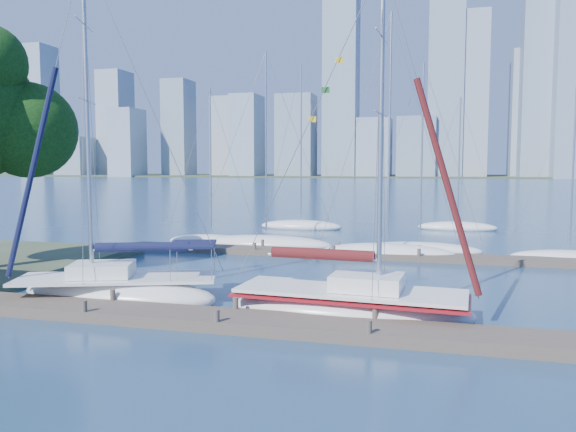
# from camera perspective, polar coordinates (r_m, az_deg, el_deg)

# --- Properties ---
(ground) EXTENTS (700.00, 700.00, 0.00)m
(ground) POSITION_cam_1_polar(r_m,az_deg,el_deg) (19.88, -6.25, -11.06)
(ground) COLOR navy
(ground) RESTS_ON ground
(near_dock) EXTENTS (26.00, 2.00, 0.40)m
(near_dock) POSITION_cam_1_polar(r_m,az_deg,el_deg) (19.82, -6.25, -10.50)
(near_dock) COLOR #4F433A
(near_dock) RESTS_ON ground
(far_dock) EXTENTS (30.00, 1.80, 0.36)m
(far_dock) POSITION_cam_1_polar(r_m,az_deg,el_deg) (34.57, 6.54, -3.88)
(far_dock) COLOR #4F433A
(far_dock) RESTS_ON ground
(far_shore) EXTENTS (800.00, 100.00, 1.50)m
(far_shore) POSITION_cam_1_polar(r_m,az_deg,el_deg) (337.92, 13.77, 3.90)
(far_shore) COLOR #38472D
(far_shore) RESTS_ON ground
(sailboat_navy) EXTENTS (9.07, 5.55, 14.53)m
(sailboat_navy) POSITION_cam_1_polar(r_m,az_deg,el_deg) (24.13, -16.96, -5.62)
(sailboat_navy) COLOR white
(sailboat_navy) RESTS_ON ground
(sailboat_maroon) EXTENTS (9.06, 3.46, 13.12)m
(sailboat_maroon) POSITION_cam_1_polar(r_m,az_deg,el_deg) (20.74, 6.39, -7.60)
(sailboat_maroon) COLOR white
(sailboat_maroon) RESTS_ON ground
(bg_boat_0) EXTENTS (6.72, 2.83, 11.31)m
(bg_boat_0) POSITION_cam_1_polar(r_m,az_deg,el_deg) (40.46, -7.76, -2.52)
(bg_boat_0) COLOR white
(bg_boat_0) RESTS_ON ground
(bg_boat_1) EXTENTS (9.54, 4.14, 13.58)m
(bg_boat_1) POSITION_cam_1_polar(r_m,az_deg,el_deg) (38.64, -2.21, -2.77)
(bg_boat_1) COLOR white
(bg_boat_1) RESTS_ON ground
(bg_boat_2) EXTENTS (8.27, 2.68, 15.03)m
(bg_boat_2) POSITION_cam_1_polar(r_m,az_deg,el_deg) (34.91, 10.09, -3.64)
(bg_boat_2) COLOR white
(bg_boat_2) RESTS_ON ground
(bg_boat_3) EXTENTS (8.00, 3.60, 12.31)m
(bg_boat_3) POSITION_cam_1_polar(r_m,az_deg,el_deg) (37.02, 13.25, -3.30)
(bg_boat_3) COLOR white
(bg_boat_3) RESTS_ON ground
(bg_boat_4) EXTENTS (6.65, 2.10, 10.44)m
(bg_boat_4) POSITION_cam_1_polar(r_m,az_deg,el_deg) (36.63, 26.66, -3.81)
(bg_boat_4) COLOR white
(bg_boat_4) RESTS_ON ground
(bg_boat_6) EXTENTS (7.74, 4.36, 14.87)m
(bg_boat_6) POSITION_cam_1_polar(r_m,az_deg,el_deg) (50.19, 1.32, -0.97)
(bg_boat_6) COLOR white
(bg_boat_6) RESTS_ON ground
(bg_boat_7) EXTENTS (7.03, 3.16, 11.84)m
(bg_boat_7) POSITION_cam_1_polar(r_m,az_deg,el_deg) (51.53, 16.83, -1.07)
(bg_boat_7) COLOR white
(bg_boat_7) RESTS_ON ground
(skyline) EXTENTS (501.98, 51.31, 108.95)m
(skyline) POSITION_cam_1_polar(r_m,az_deg,el_deg) (310.10, 18.28, 10.30)
(skyline) COLOR gray
(skyline) RESTS_ON ground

